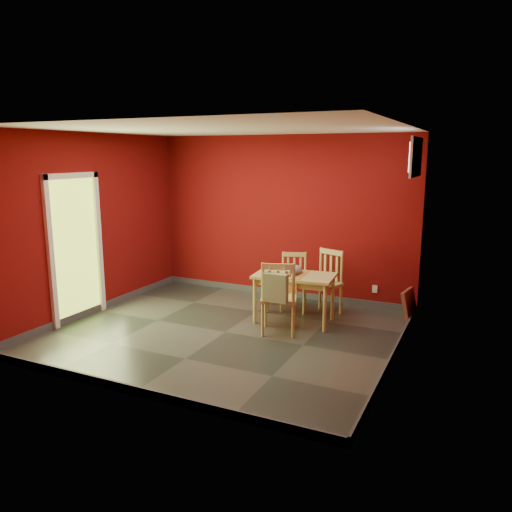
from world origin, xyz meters
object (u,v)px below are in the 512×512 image
at_px(dining_table, 294,280).
at_px(tote_bag, 276,288).
at_px(chair_far_left, 294,281).
at_px(chair_near, 279,297).
at_px(picture_frame, 409,305).
at_px(chair_far_right, 325,282).
at_px(cat, 294,268).

xyz_separation_m(dining_table, tote_bag, (0.03, -0.77, 0.08)).
bearing_deg(tote_bag, chair_far_left, 101.17).
relative_size(chair_near, picture_frame, 2.14).
distance_m(chair_far_left, chair_far_right, 0.53).
bearing_deg(picture_frame, dining_table, -152.47).
xyz_separation_m(chair_near, tote_bag, (0.05, -0.23, 0.19)).
xyz_separation_m(tote_bag, picture_frame, (1.47, 1.55, -0.47)).
xyz_separation_m(dining_table, picture_frame, (1.50, 0.78, -0.39)).
relative_size(chair_far_left, chair_far_right, 0.90).
bearing_deg(chair_far_left, cat, -68.53).
distance_m(chair_far_left, picture_frame, 1.76).
relative_size(cat, picture_frame, 0.81).
bearing_deg(chair_near, dining_table, 88.01).
bearing_deg(cat, tote_bag, -68.77).
distance_m(chair_near, picture_frame, 2.03).
xyz_separation_m(dining_table, cat, (-0.00, -0.01, 0.18)).
bearing_deg(chair_near, chair_far_left, 100.91).
height_order(dining_table, chair_far_right, chair_far_right).
distance_m(chair_far_left, tote_bag, 1.40).
height_order(chair_far_left, cat, cat).
distance_m(dining_table, chair_far_right, 0.62).
relative_size(dining_table, chair_far_right, 1.20).
distance_m(chair_far_right, chair_near, 1.12).
bearing_deg(picture_frame, cat, -152.14).
bearing_deg(cat, chair_far_left, 130.32).
height_order(chair_far_left, chair_near, chair_near).
xyz_separation_m(dining_table, chair_far_left, (-0.24, 0.59, -0.17)).
distance_m(chair_far_left, chair_near, 1.15).
xyz_separation_m(cat, picture_frame, (1.50, 0.79, -0.57)).
relative_size(chair_far_right, picture_frame, 2.08).
bearing_deg(tote_bag, dining_table, 92.32).
xyz_separation_m(chair_far_left, chair_near, (0.22, -1.13, 0.07)).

